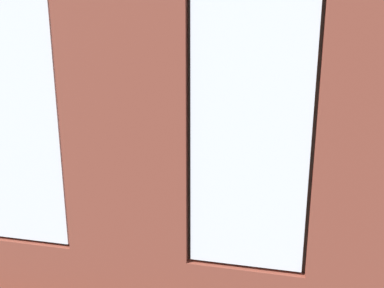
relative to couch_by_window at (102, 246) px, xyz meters
The scene contains 19 objects.
ground_plane 2.26m from the couch_by_window, 106.23° to the right, with size 7.22×6.33×0.10m, color brown.
brick_wall_with_windows 1.47m from the couch_by_window, 133.79° to the left, with size 6.62×0.30×3.09m.
white_wall_right 3.49m from the couch_by_window, 36.28° to the right, with size 0.10×5.33×3.09m, color white.
couch_by_window is the anchor object (origin of this frame).
couch_left 3.70m from the couch_by_window, 150.98° to the right, with size 1.01×2.15×0.80m.
coffee_table 2.43m from the couch_by_window, 108.86° to the right, with size 1.52×0.89×0.44m.
cup_ceramic 2.35m from the couch_by_window, 112.55° to the right, with size 0.07×0.07×0.09m, color #33567F.
candle_jar 2.49m from the couch_by_window, 103.88° to the right, with size 0.08×0.08×0.13m, color #B7333D.
table_plant_small 2.75m from the couch_by_window, 116.11° to the right, with size 0.11×0.11×0.18m.
remote_gray 2.20m from the couch_by_window, 98.66° to the right, with size 0.05×0.17×0.02m, color #59595B.
media_console 3.14m from the couch_by_window, 41.88° to the right, with size 1.06×0.42×0.48m, color black.
tv_flatscreen 3.19m from the couch_by_window, 41.92° to the right, with size 1.18×0.20×0.81m.
papasan_chair 4.30m from the couch_by_window, 88.14° to the right, with size 1.07×1.07×0.68m.
potted_plant_corner_near_left 5.50m from the couch_by_window, 128.13° to the right, with size 0.85×0.78×1.46m.
potted_plant_between_couches 1.47m from the couch_by_window, behind, with size 0.93×0.91×1.36m.
potted_plant_mid_room_small 3.36m from the couch_by_window, 114.34° to the right, with size 0.33×0.33×0.50m.
potted_plant_foreground_right 4.72m from the couch_by_window, 64.40° to the right, with size 0.48×0.48×0.72m.
potted_plant_near_tv 2.11m from the couch_by_window, 32.16° to the right, with size 0.80×0.86×1.10m.
potted_plant_by_left_couch 4.34m from the couch_by_window, 130.74° to the right, with size 0.30×0.30×0.47m.
Camera 1 is at (-1.15, 5.38, 2.30)m, focal length 32.00 mm.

